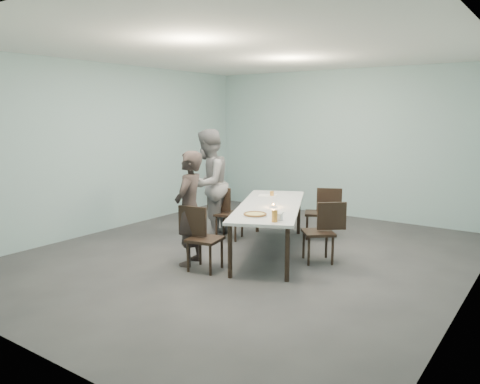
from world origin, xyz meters
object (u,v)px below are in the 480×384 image
Objects in this scene: table at (270,208)px; chair_far_left at (225,209)px; beer_glass at (275,216)px; chair_near_left at (200,234)px; side_plate at (278,212)px; tealight at (273,206)px; water_tumbler at (280,217)px; diner_far at (208,184)px; pizza at (255,214)px; diner_near at (189,208)px; chair_far_right at (322,209)px; amber_tumbler at (272,194)px; chair_near_right at (324,228)px.

table is 1.11m from chair_far_left.
beer_glass is at bearing -55.71° from table.
chair_near_left is 4.83× the size of side_plate.
chair_far_left is 15.54× the size of tealight.
tealight is at bearing 126.59° from water_tumbler.
tealight is at bearing 131.20° from side_plate.
diner_far is at bearing 173.33° from table.
diner_far is at bearing 149.05° from pizza.
diner_near is 1.25m from tealight.
water_tumbler is at bearing 74.23° from chair_far_right.
amber_tumbler is (-0.75, 1.08, 0.04)m from side_plate.
chair_near_right reaches higher than side_plate.
diner_far is at bearing -168.89° from diner_near.
diner_far reaches higher than table.
diner_far is at bearing 114.19° from chair_near_left.
chair_near_right reaches higher than amber_tumbler.
pizza is at bearing 24.19° from chair_near_left.
water_tumbler is at bearing -55.64° from amber_tumbler.
chair_far_left is at bearing 9.62° from chair_far_right.
diner_far is 1.81m from side_plate.
chair_far_left reaches higher than tealight.
pizza is 0.40m from side_plate.
diner_near is at bearing 42.89° from chair_far_right.
diner_far reaches higher than pizza.
pizza is at bearing -54.77° from chair_far_left.
side_plate is 2.25× the size of amber_tumbler.
tealight is (0.52, 1.07, 0.27)m from chair_near_left.
chair_near_left is at bearing -145.17° from pizza.
tealight is at bearing -23.51° from chair_near_right.
diner_near is 28.80× the size of tealight.
amber_tumbler is (0.27, 1.79, -0.02)m from diner_near.
beer_glass is (-0.22, -1.01, 0.32)m from chair_near_right.
chair_near_left reaches higher than water_tumbler.
beer_glass reaches higher than chair_far_right.
chair_far_right is 1.42m from tealight.
diner_far is (-1.63, -1.08, 0.43)m from chair_far_right.
chair_far_right is 5.80× the size of beer_glass.
side_plate is (0.13, 0.37, -0.01)m from pizza.
tealight is (-0.15, -1.38, 0.27)m from chair_far_right.
pizza is 1.89× the size of side_plate.
side_plate is at bearing 70.37° from pizza.
chair_near_left reaches higher than amber_tumbler.
chair_near_right is at bearing 76.72° from water_tumbler.
water_tumbler is (0.66, -0.84, 0.10)m from table.
diner_far is 10.33× the size of side_plate.
table is 3.15× the size of chair_far_left.
chair_near_left is 1.22m from tealight.
pizza is (1.58, -0.95, -0.16)m from diner_far.
chair_near_left is 1.13m from side_plate.
diner_near reaches higher than table.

